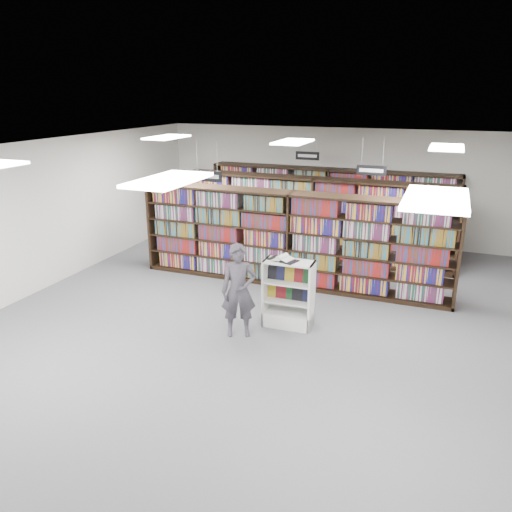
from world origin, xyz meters
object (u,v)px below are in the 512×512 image
(endcap_display, at_px, (289,303))
(open_book, at_px, (283,258))
(shopper, at_px, (239,291))
(bookshelf_row_near, at_px, (291,239))

(endcap_display, height_order, open_book, open_book)
(open_book, bearing_deg, shopper, -112.79)
(endcap_display, distance_m, open_book, 0.86)
(bookshelf_row_near, xyz_separation_m, shopper, (-0.10, -2.70, -0.20))
(bookshelf_row_near, bearing_deg, shopper, -92.15)
(bookshelf_row_near, height_order, endcap_display, bookshelf_row_near)
(bookshelf_row_near, relative_size, open_book, 11.73)
(endcap_display, bearing_deg, shopper, -136.41)
(bookshelf_row_near, bearing_deg, open_book, -76.87)
(endcap_display, relative_size, shopper, 0.75)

